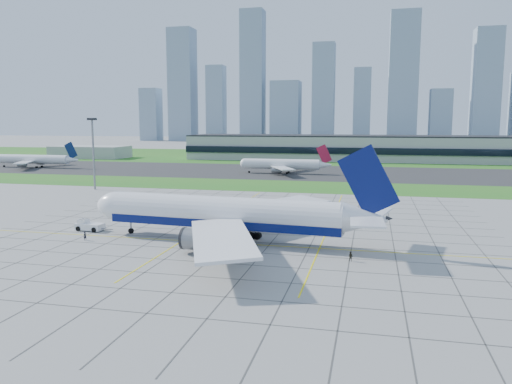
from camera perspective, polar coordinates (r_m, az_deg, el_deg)
ground at (r=102.53m, az=-2.72°, el=-5.62°), size 1400.00×1400.00×0.00m
grass_median at (r=189.38m, az=4.71°, el=0.65°), size 700.00×35.00×0.04m
asphalt_taxiway at (r=243.58m, az=6.60°, el=2.26°), size 700.00×75.00×0.04m
grass_far at (r=352.73m, az=8.65°, el=3.98°), size 700.00×145.00×0.04m
apron_markings at (r=112.86m, az=-0.98°, el=-4.34°), size 120.00×130.00×0.03m
terminal at (r=326.38m, az=15.37°, el=4.85°), size 260.00×43.00×15.80m
service_block at (r=359.19m, az=-18.41°, el=4.37°), size 50.00×25.00×8.00m
light_mast at (r=188.14m, az=-18.13°, el=5.18°), size 2.50×2.50×25.60m
city_skyline at (r=617.90m, az=9.92°, el=11.11°), size 523.00×32.40×160.00m
airliner at (r=101.66m, az=-3.50°, el=-2.56°), size 64.07×64.69×20.17m
pushback_tug at (r=118.13m, az=-18.58°, el=-3.65°), size 9.18×3.63×2.53m
crew_near at (r=108.75m, az=-18.95°, el=-4.78°), size 0.67×0.77×1.76m
crew_far at (r=89.19m, az=10.77°, el=-7.26°), size 1.01×0.89×1.72m
distant_jet_0 at (r=292.37m, az=-24.03°, el=3.45°), size 47.39×42.66×14.08m
distant_jet_1 at (r=235.73m, az=3.09°, el=3.20°), size 41.40×42.66×14.08m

